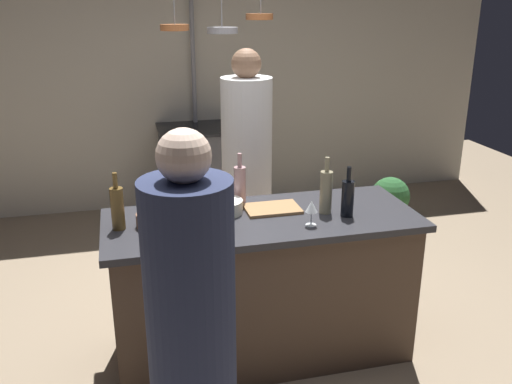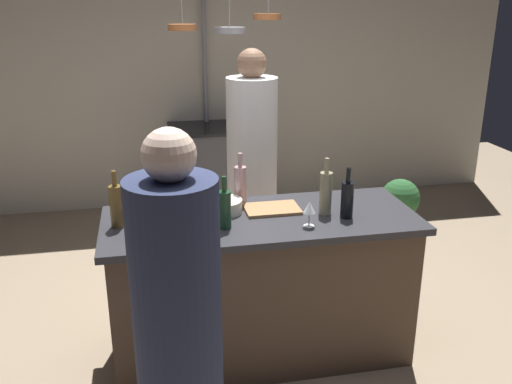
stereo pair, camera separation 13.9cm
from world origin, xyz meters
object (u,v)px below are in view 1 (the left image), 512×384
(guest_left, at_px, (192,347))
(wine_glass_near_right_guest, at_px, (214,189))
(cutting_board, at_px, (272,209))
(pepper_mill, at_px, (191,193))
(mixing_bowl_wooden, at_px, (151,220))
(wine_bottle_rose, at_px, (240,185))
(wine_glass_near_left_guest, at_px, (312,208))
(mixing_bowl_ceramic, at_px, (224,207))
(stove_range, at_px, (201,170))
(wine_bottle_green, at_px, (227,209))
(wine_bottle_white, at_px, (326,191))
(bar_stool_left, at_px, (193,374))
(potted_plant, at_px, (390,200))
(wine_bottle_amber, at_px, (117,207))
(wine_bottle_dark, at_px, (348,197))
(chef, at_px, (247,177))

(guest_left, bearing_deg, wine_glass_near_right_guest, 75.84)
(cutting_board, distance_m, pepper_mill, 0.49)
(mixing_bowl_wooden, bearing_deg, wine_bottle_rose, 21.60)
(guest_left, relative_size, wine_glass_near_left_guest, 11.37)
(wine_glass_near_right_guest, bearing_deg, mixing_bowl_ceramic, -75.64)
(pepper_mill, bearing_deg, stove_range, 80.48)
(wine_bottle_green, bearing_deg, guest_left, -110.23)
(wine_bottle_white, bearing_deg, bar_stool_left, -145.81)
(potted_plant, relative_size, wine_bottle_amber, 1.63)
(stove_range, height_order, wine_bottle_dark, wine_bottle_dark)
(potted_plant, xyz_separation_m, mixing_bowl_wooden, (-2.27, -1.54, 0.64))
(stove_range, xyz_separation_m, wine_glass_near_right_guest, (-0.23, -2.20, 0.56))
(bar_stool_left, relative_size, wine_bottle_rose, 2.13)
(pepper_mill, relative_size, mixing_bowl_ceramic, 0.97)
(wine_bottle_dark, xyz_separation_m, wine_bottle_white, (-0.10, 0.08, 0.02))
(wine_bottle_white, distance_m, wine_bottle_green, 0.61)
(wine_bottle_dark, height_order, wine_glass_near_left_guest, wine_bottle_dark)
(mixing_bowl_ceramic, bearing_deg, guest_left, -107.48)
(chef, bearing_deg, mixing_bowl_wooden, -128.00)
(chef, distance_m, wine_bottle_green, 1.19)
(wine_bottle_amber, bearing_deg, wine_glass_near_left_guest, -11.59)
(wine_bottle_white, relative_size, mixing_bowl_ceramic, 1.54)
(bar_stool_left, bearing_deg, mixing_bowl_wooden, 100.40)
(stove_range, distance_m, chef, 1.50)
(stove_range, height_order, mixing_bowl_wooden, mixing_bowl_wooden)
(pepper_mill, bearing_deg, wine_bottle_white, -17.78)
(guest_left, height_order, wine_bottle_rose, guest_left)
(wine_glass_near_right_guest, bearing_deg, wine_bottle_amber, -158.13)
(potted_plant, xyz_separation_m, mixing_bowl_ceramic, (-1.84, -1.44, 0.64))
(wine_bottle_dark, height_order, wine_glass_near_right_guest, wine_bottle_dark)
(guest_left, height_order, wine_bottle_amber, guest_left)
(wine_bottle_amber, distance_m, wine_bottle_white, 1.17)
(wine_glass_near_right_guest, bearing_deg, bar_stool_left, -107.39)
(cutting_board, xyz_separation_m, wine_bottle_amber, (-0.88, -0.07, 0.11))
(pepper_mill, xyz_separation_m, wine_bottle_rose, (0.30, 0.02, 0.02))
(stove_range, bearing_deg, wine_bottle_rose, -92.02)
(potted_plant, distance_m, wine_bottle_green, 2.61)
(chef, relative_size, wine_glass_near_right_guest, 12.04)
(wine_bottle_rose, bearing_deg, guest_left, -111.04)
(wine_glass_near_left_guest, bearing_deg, potted_plant, 50.99)
(pepper_mill, relative_size, wine_glass_near_left_guest, 1.44)
(chef, bearing_deg, guest_left, -109.15)
(wine_bottle_rose, distance_m, wine_glass_near_left_guest, 0.52)
(wine_bottle_rose, bearing_deg, mixing_bowl_wooden, -158.40)
(potted_plant, bearing_deg, wine_glass_near_left_guest, -129.01)
(guest_left, xyz_separation_m, wine_glass_near_right_guest, (0.31, 1.21, 0.24))
(bar_stool_left, relative_size, pepper_mill, 3.24)
(wine_bottle_rose, xyz_separation_m, wine_bottle_dark, (0.55, -0.34, -0.01))
(wine_bottle_white, bearing_deg, guest_left, -134.06)
(pepper_mill, bearing_deg, chef, 56.59)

